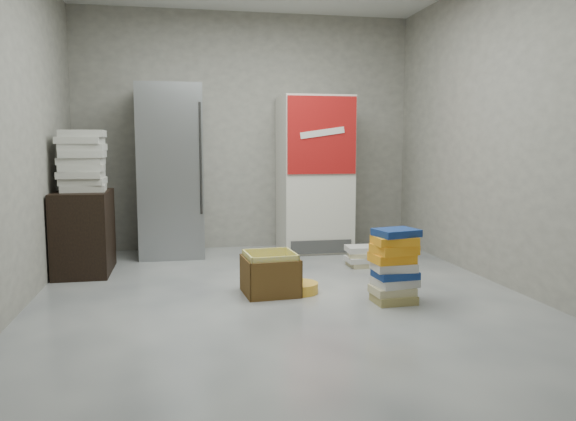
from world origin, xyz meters
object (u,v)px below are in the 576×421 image
at_px(coke_cooler, 314,174).
at_px(steel_fridge, 171,171).
at_px(phonebook_stack_main, 394,266).
at_px(cardboard_box, 270,277).
at_px(wood_shelf, 84,232).

bearing_deg(coke_cooler, steel_fridge, 179.82).
bearing_deg(phonebook_stack_main, cardboard_box, 149.32).
xyz_separation_m(steel_fridge, phonebook_stack_main, (1.74, -2.30, -0.65)).
relative_size(coke_cooler, wood_shelf, 2.25).
distance_m(steel_fridge, phonebook_stack_main, 2.96).
distance_m(coke_cooler, wood_shelf, 2.63).
xyz_separation_m(steel_fridge, cardboard_box, (0.82, -1.85, -0.80)).
xyz_separation_m(phonebook_stack_main, cardboard_box, (-0.92, 0.44, -0.15)).
bearing_deg(steel_fridge, cardboard_box, -66.05).
xyz_separation_m(coke_cooler, cardboard_box, (-0.83, -1.85, -0.76)).
bearing_deg(cardboard_box, phonebook_stack_main, -30.32).
height_order(steel_fridge, wood_shelf, steel_fridge).
distance_m(wood_shelf, cardboard_box, 2.02).
height_order(wood_shelf, cardboard_box, wood_shelf).
bearing_deg(cardboard_box, coke_cooler, 61.41).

